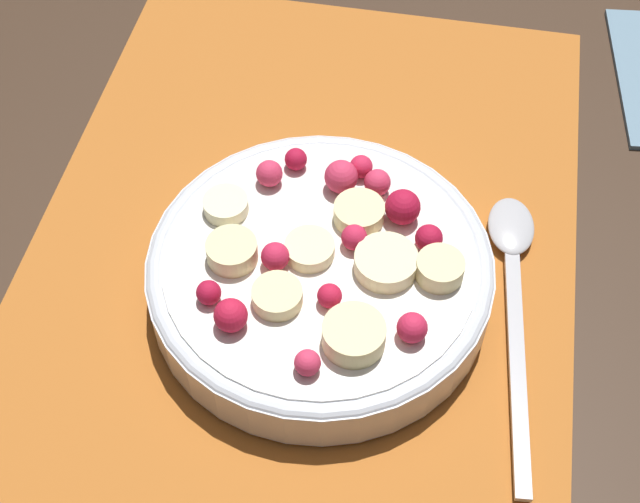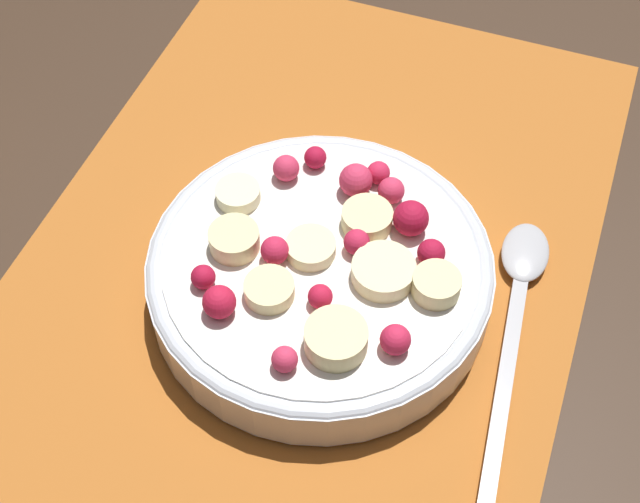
% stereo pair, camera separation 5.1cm
% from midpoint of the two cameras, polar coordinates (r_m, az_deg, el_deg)
% --- Properties ---
extents(ground_plane, '(3.00, 3.00, 0.00)m').
position_cam_midpoint_polar(ground_plane, '(0.58, 2.37, 0.84)').
color(ground_plane, '#382619').
extents(placemat, '(0.46, 0.34, 0.01)m').
position_cam_midpoint_polar(placemat, '(0.57, 2.38, 1.02)').
color(placemat, '#B26023').
rests_on(placemat, ground_plane).
extents(fruit_bowl, '(0.20, 0.20, 0.05)m').
position_cam_midpoint_polar(fruit_bowl, '(0.53, 2.83, -1.46)').
color(fruit_bowl, silver).
rests_on(fruit_bowl, placemat).
extents(spoon, '(0.21, 0.04, 0.01)m').
position_cam_midpoint_polar(spoon, '(0.56, 15.16, -3.05)').
color(spoon, '#B2B2B7').
rests_on(spoon, placemat).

